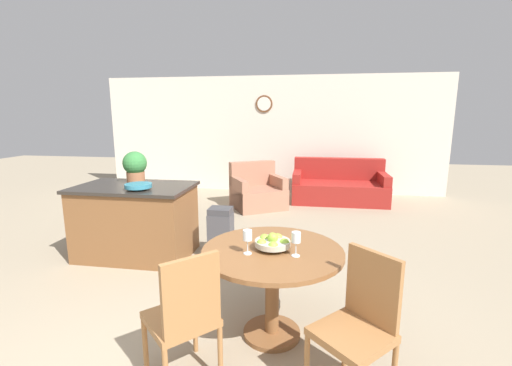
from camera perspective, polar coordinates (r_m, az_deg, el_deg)
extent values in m
cube|color=silver|center=(8.17, 2.31, 8.04)|extent=(8.00, 0.06, 2.70)
cylinder|color=brown|center=(8.13, 1.36, 13.05)|extent=(0.39, 0.02, 0.39)
cylinder|color=white|center=(8.12, 1.35, 13.06)|extent=(0.31, 0.01, 0.31)
cylinder|color=brown|center=(3.12, 2.64, -23.61)|extent=(0.47, 0.47, 0.04)
cylinder|color=brown|center=(2.93, 2.70, -17.79)|extent=(0.11, 0.11, 0.68)
cylinder|color=brown|center=(2.77, 2.77, -11.29)|extent=(1.13, 1.13, 0.03)
cylinder|color=#9E6B3D|center=(2.77, -17.97, -24.39)|extent=(0.04, 0.04, 0.42)
cylinder|color=#9E6B3D|center=(2.88, -10.13, -22.45)|extent=(0.04, 0.04, 0.42)
cylinder|color=#9E6B3D|center=(2.61, -5.97, -26.48)|extent=(0.04, 0.04, 0.42)
cube|color=#9E6B3D|center=(2.54, -12.45, -21.24)|extent=(0.59, 0.59, 0.05)
cube|color=#9E6B3D|center=(2.26, -10.70, -17.77)|extent=(0.30, 0.30, 0.48)
cylinder|color=#9E6B3D|center=(2.55, 8.46, -27.60)|extent=(0.04, 0.04, 0.42)
cylinder|color=#9E6B3D|center=(2.78, 14.67, -24.11)|extent=(0.04, 0.04, 0.42)
cube|color=#9E6B3D|center=(2.42, 15.63, -23.22)|extent=(0.59, 0.59, 0.05)
cube|color=#9E6B3D|center=(2.42, 18.89, -16.09)|extent=(0.30, 0.30, 0.48)
cylinder|color=#B7B29E|center=(2.76, 2.78, -10.67)|extent=(0.11, 0.11, 0.03)
cylinder|color=#B7B29E|center=(2.75, 2.79, -9.96)|extent=(0.28, 0.28, 0.04)
sphere|color=#8CB738|center=(2.73, 4.77, -10.02)|extent=(0.08, 0.08, 0.08)
sphere|color=#8CB738|center=(2.83, 3.65, -9.20)|extent=(0.08, 0.08, 0.08)
sphere|color=#8CB738|center=(2.81, 1.42, -9.30)|extent=(0.08, 0.08, 0.08)
sphere|color=#8CB738|center=(2.71, 0.94, -10.12)|extent=(0.08, 0.08, 0.08)
sphere|color=#8CB738|center=(2.66, 2.87, -10.56)|extent=(0.08, 0.08, 0.08)
sphere|color=#8CB738|center=(2.73, 2.79, -9.10)|extent=(0.08, 0.08, 0.08)
cylinder|color=silver|center=(2.68, -1.41, -11.64)|extent=(0.06, 0.06, 0.01)
cylinder|color=silver|center=(2.66, -1.42, -10.54)|extent=(0.01, 0.01, 0.10)
cylinder|color=silver|center=(2.63, -1.43, -8.68)|extent=(0.07, 0.07, 0.08)
cylinder|color=silver|center=(2.66, 6.63, -11.94)|extent=(0.06, 0.06, 0.01)
cylinder|color=silver|center=(2.63, 6.66, -10.84)|extent=(0.01, 0.01, 0.10)
cylinder|color=silver|center=(2.60, 6.70, -8.96)|extent=(0.07, 0.07, 0.08)
cube|color=brown|center=(4.70, -19.34, -6.22)|extent=(1.39, 0.84, 0.89)
cube|color=#2D2823|center=(4.59, -19.71, -0.66)|extent=(1.45, 0.90, 0.04)
cylinder|color=teal|center=(4.32, -18.99, -0.88)|extent=(0.11, 0.11, 0.02)
cylinder|color=teal|center=(4.31, -19.02, -0.42)|extent=(0.31, 0.31, 0.05)
cylinder|color=#A36642|center=(4.78, -19.40, 0.93)|extent=(0.23, 0.23, 0.14)
sphere|color=#387F3D|center=(4.75, -19.55, 3.15)|extent=(0.31, 0.31, 0.31)
cube|color=#47474C|center=(4.41, -5.87, -8.84)|extent=(0.29, 0.25, 0.59)
cube|color=#3C3C41|center=(4.31, -5.96, -4.65)|extent=(0.28, 0.24, 0.08)
cube|color=maroon|center=(7.43, 13.63, -1.48)|extent=(1.93, 1.00, 0.42)
cube|color=maroon|center=(7.73, 13.58, 2.36)|extent=(1.92, 0.22, 0.47)
cube|color=maroon|center=(7.39, 6.85, -0.47)|extent=(0.16, 0.92, 0.63)
cube|color=maroon|center=(7.53, 20.37, -0.89)|extent=(0.16, 0.92, 0.63)
cube|color=#A87056|center=(6.75, 0.38, -2.51)|extent=(1.23, 1.20, 0.40)
cube|color=#A87056|center=(6.96, -0.62, 1.62)|extent=(0.90, 0.64, 0.49)
cube|color=#A87056|center=(6.59, -2.88, -1.90)|extent=(0.51, 0.72, 0.62)
cube|color=#A87056|center=(6.88, 3.50, -1.33)|extent=(0.51, 0.72, 0.62)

